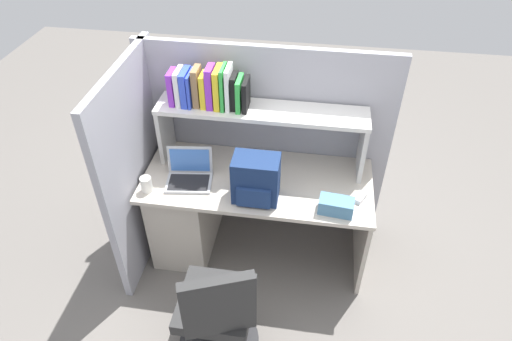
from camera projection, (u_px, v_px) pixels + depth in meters
The scene contains 12 objects.
ground_plane at pixel (257, 248), 3.61m from camera, with size 8.00×8.00×0.00m, color slate.
desk at pixel (206, 207), 3.40m from camera, with size 1.60×0.70×0.73m.
cubicle_partition_rear at pixel (265, 142), 3.41m from camera, with size 1.84×0.05×1.55m, color #9E9EA8.
cubicle_partition_left at pixel (137, 167), 3.18m from camera, with size 0.05×1.06×1.55m, color #9E9EA8.
overhead_hutch at pixel (262, 121), 3.08m from camera, with size 1.44×0.28×0.45m.
reference_books_on_shelf at pixel (209, 88), 2.97m from camera, with size 0.53×0.19×0.29m.
laptop at pixel (189, 174), 3.11m from camera, with size 0.34×0.29×0.22m.
backpack at pixel (256, 180), 2.91m from camera, with size 0.30×0.23×0.32m.
computer_mouse at pixel (359, 198), 2.98m from camera, with size 0.06×0.10×0.03m, color silver.
paper_cup at pixel (146, 184), 3.02m from camera, with size 0.08×0.08×0.11m, color white.
tissue_box at pixel (336, 206), 2.87m from camera, with size 0.22×0.12×0.10m, color teal.
office_chair at pixel (218, 316), 2.69m from camera, with size 0.53×0.55×0.93m.
Camera 1 is at (0.35, -2.36, 2.78)m, focal length 31.61 mm.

